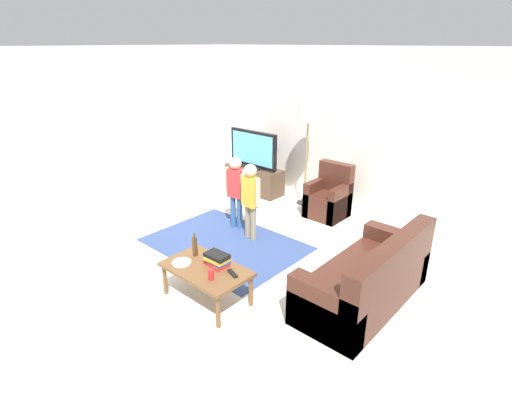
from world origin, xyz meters
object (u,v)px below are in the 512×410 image
object	(u,v)px
child_near_tv	(236,186)
bottle	(195,246)
book_stack	(217,259)
tv	(253,150)
soda_can	(211,274)
tv_stand	(254,180)
armchair	(329,199)
floor_lamp	(308,119)
plate	(182,262)
tv_remote	(233,273)
couch	(371,282)
child_center	(250,195)
coffee_table	(206,271)

from	to	relation	value
child_near_tv	bottle	world-z (taller)	child_near_tv
book_stack	bottle	distance (m)	0.36
tv	soda_can	world-z (taller)	tv
tv_stand	child_near_tv	bearing A→B (deg)	-57.43
tv_stand	armchair	size ratio (longest dim) A/B	1.33
floor_lamp	plate	bearing A→B (deg)	-79.26
tv	plate	size ratio (longest dim) A/B	5.00
armchair	bottle	distance (m)	2.90
tv_remote	floor_lamp	bearing A→B (deg)	130.12
tv_remote	plate	world-z (taller)	plate
child_near_tv	tv	bearing A→B (deg)	122.96
couch	book_stack	size ratio (longest dim) A/B	6.05
armchair	soda_can	xyz separation A→B (m)	(0.49, -3.11, 0.18)
couch	plate	bearing A→B (deg)	-143.08
bottle	child_center	bearing A→B (deg)	105.43
couch	floor_lamp	world-z (taller)	floor_lamp
child_center	tv_stand	bearing A→B (deg)	130.65
couch	armchair	xyz separation A→B (m)	(-1.69, 1.83, 0.01)
tv_stand	armchair	distance (m)	1.75
tv	couch	distance (m)	3.94
tv	plate	distance (m)	3.60
tv_stand	floor_lamp	bearing A→B (deg)	7.81
couch	child_center	size ratio (longest dim) A/B	1.55
book_stack	plate	xyz separation A→B (m)	(-0.33, -0.24, -0.06)
child_center	soda_can	size ratio (longest dim) A/B	9.67
couch	book_stack	world-z (taller)	couch
couch	soda_can	bearing A→B (deg)	-133.23
child_center	soda_can	distance (m)	1.85
tv_stand	floor_lamp	xyz separation A→B (m)	(1.11, 0.15, 1.30)
soda_can	plate	xyz separation A→B (m)	(-0.50, 0.00, -0.05)
tv_stand	coffee_table	bearing A→B (deg)	-56.39
couch	coffee_table	xyz separation A→B (m)	(-1.42, -1.16, 0.08)
tv_stand	armchair	xyz separation A→B (m)	(1.75, -0.04, 0.05)
tv	coffee_table	world-z (taller)	tv
tv_stand	tv	world-z (taller)	tv
tv	plate	world-z (taller)	tv
couch	plate	distance (m)	2.13
floor_lamp	bottle	world-z (taller)	floor_lamp
couch	child_near_tv	xyz separation A→B (m)	(-2.53, 0.45, 0.41)
tv_stand	floor_lamp	size ratio (longest dim) A/B	0.67
bottle	coffee_table	bearing A→B (deg)	-18.43
tv	floor_lamp	world-z (taller)	floor_lamp
tv	armchair	bearing A→B (deg)	-0.61
book_stack	plate	distance (m)	0.42
child_center	plate	size ratio (longest dim) A/B	5.27
tv	floor_lamp	distance (m)	1.32
child_center	plate	xyz separation A→B (m)	(0.40, -1.60, -0.27)
tv_stand	couch	bearing A→B (deg)	-28.58
bottle	soda_can	bearing A→B (deg)	-22.93
couch	bottle	world-z (taller)	couch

